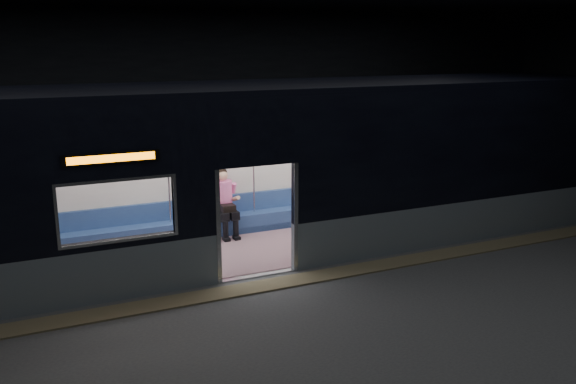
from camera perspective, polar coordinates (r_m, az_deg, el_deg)
station_floor at (r=10.31m, az=-0.61°, el=-9.86°), size 24.00×14.00×0.01m
station_envelope at (r=9.45m, az=-0.67°, el=10.96°), size 24.00×14.00×5.00m
tactile_strip at (r=10.77m, az=-1.82°, el=-8.69°), size 22.80×0.50×0.03m
metro_car at (r=12.03m, az=-5.59°, el=2.79°), size 18.00×3.04×3.35m
passenger at (r=13.24m, az=-6.02°, el=-0.65°), size 0.46×0.78×1.47m
handbag at (r=13.05m, az=-5.64°, el=-1.51°), size 0.31×0.27×0.15m
transit_map at (r=14.83m, az=6.53°, el=3.55°), size 1.11×0.03×0.72m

